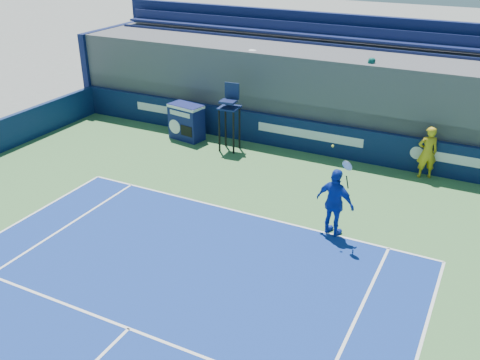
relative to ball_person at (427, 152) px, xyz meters
The scene contains 6 objects.
ball_person is the anchor object (origin of this frame).
back_hoarding 4.17m from the ball_person, behind, with size 20.40×0.21×1.20m.
match_clock 8.86m from the ball_person, behind, with size 1.42×0.93×1.40m.
umpire_chair 6.92m from the ball_person, behind, with size 0.75×0.75×2.48m.
tennis_player 5.07m from the ball_person, 108.00° to the right, with size 1.19×0.73×2.57m.
stadium_seating 4.86m from the ball_person, 150.05° to the left, with size 21.00×4.05×4.40m.
Camera 1 is at (5.96, -0.26, 7.58)m, focal length 40.00 mm.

